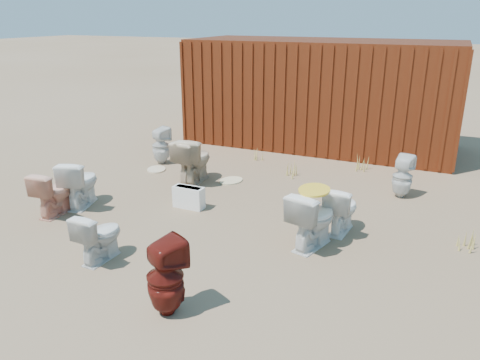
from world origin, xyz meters
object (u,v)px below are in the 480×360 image
at_px(toilet_front_c, 99,236).
at_px(toilet_back_a, 161,146).
at_px(toilet_front_pink, 54,193).
at_px(loose_tank, 189,197).
at_px(toilet_back_beige_left, 195,159).
at_px(toilet_back_yellowlid, 313,219).
at_px(toilet_back_e, 402,177).
at_px(toilet_front_a, 80,183).
at_px(toilet_front_e, 342,209).
at_px(shipping_container, 321,93).
at_px(toilet_front_maroon, 166,277).
at_px(toilet_back_beige_right, 193,161).

xyz_separation_m(toilet_front_c, toilet_back_a, (-1.55, 3.75, 0.05)).
xyz_separation_m(toilet_front_pink, loose_tank, (1.75, 1.07, -0.18)).
bearing_deg(toilet_front_c, toilet_back_beige_left, -80.57).
bearing_deg(toilet_front_c, toilet_front_pink, -25.45).
xyz_separation_m(toilet_back_yellowlid, toilet_back_e, (0.88, 2.37, -0.03)).
height_order(toilet_front_a, toilet_back_yellowlid, toilet_back_yellowlid).
distance_m(toilet_front_e, toilet_back_e, 1.87).
bearing_deg(toilet_front_a, shipping_container, -130.34).
bearing_deg(shipping_container, toilet_front_pink, -114.11).
xyz_separation_m(shipping_container, toilet_front_pink, (-2.60, -5.80, -0.84)).
relative_size(toilet_front_a, toilet_front_maroon, 0.93).
relative_size(shipping_container, toilet_front_e, 8.68).
relative_size(toilet_front_c, toilet_back_e, 0.90).
xyz_separation_m(toilet_back_beige_left, loose_tank, (0.52, -1.15, -0.25)).
distance_m(toilet_front_a, toilet_front_e, 4.12).
bearing_deg(toilet_front_maroon, toilet_front_e, -87.53).
distance_m(toilet_front_e, toilet_back_yellowlid, 0.66).
height_order(toilet_back_yellowlid, toilet_back_e, toilet_back_yellowlid).
height_order(shipping_container, toilet_front_pink, shipping_container).
xyz_separation_m(toilet_front_c, toilet_back_beige_right, (-0.39, 3.03, 0.08)).
xyz_separation_m(toilet_front_e, toilet_back_beige_right, (-2.97, 0.98, 0.06)).
bearing_deg(toilet_front_e, toilet_front_a, 16.09).
relative_size(toilet_back_beige_right, toilet_back_e, 1.11).
relative_size(toilet_front_pink, toilet_front_c, 1.08).
bearing_deg(toilet_front_pink, toilet_back_beige_left, -123.03).
bearing_deg(toilet_back_e, shipping_container, -40.91).
xyz_separation_m(shipping_container, toilet_front_a, (-2.47, -5.36, -0.81)).
height_order(shipping_container, loose_tank, shipping_container).
relative_size(toilet_front_maroon, toilet_back_beige_right, 1.04).
distance_m(shipping_container, toilet_back_beige_left, 3.91).
distance_m(toilet_front_pink, toilet_front_e, 4.34).
bearing_deg(toilet_back_beige_right, toilet_back_a, -24.17).
bearing_deg(toilet_back_e, toilet_front_a, 39.53).
xyz_separation_m(toilet_back_a, toilet_back_beige_left, (1.19, -0.67, 0.04)).
bearing_deg(shipping_container, toilet_front_a, -114.75).
relative_size(toilet_front_a, loose_tank, 1.56).
height_order(toilet_front_a, toilet_front_c, toilet_front_a).
relative_size(toilet_front_a, toilet_front_c, 1.19).
height_order(toilet_back_beige_left, toilet_back_yellowlid, toilet_back_beige_left).
bearing_deg(loose_tank, toilet_front_e, 3.43).
height_order(shipping_container, toilet_front_e, shipping_container).
bearing_deg(loose_tank, toilet_front_a, -158.28).
height_order(toilet_front_a, toilet_back_beige_left, toilet_back_beige_left).
bearing_deg(loose_tank, toilet_back_yellowlid, -12.23).
height_order(toilet_back_a, toilet_back_beige_right, toilet_back_beige_right).
relative_size(shipping_container, toilet_back_beige_right, 7.42).
xyz_separation_m(toilet_front_a, toilet_front_e, (4.05, 0.76, -0.04)).
xyz_separation_m(shipping_container, toilet_back_beige_right, (-1.39, -3.62, -0.80)).
distance_m(toilet_front_maroon, toilet_front_e, 2.93).
relative_size(toilet_back_beige_left, toilet_back_yellowlid, 1.06).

